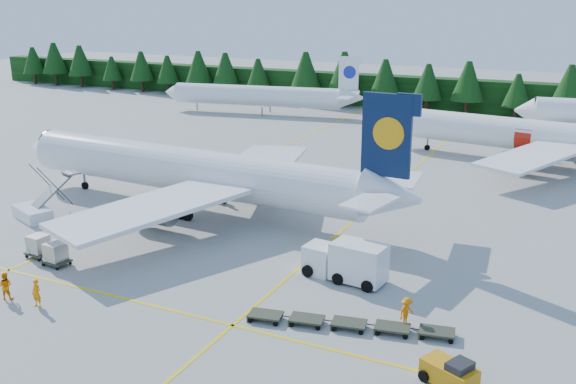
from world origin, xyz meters
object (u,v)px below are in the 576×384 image
at_px(airliner_navy, 182,170).
at_px(airliner_red, 521,135).
at_px(service_truck, 345,260).
at_px(baggage_tug, 450,373).
at_px(airstairs, 36,209).

xyz_separation_m(airliner_navy, airliner_red, (27.90, 34.11, -0.33)).
xyz_separation_m(service_truck, baggage_tug, (10.10, -10.42, -0.73)).
bearing_deg(airstairs, airliner_navy, 60.45).
height_order(airliner_navy, airstairs, airliner_navy).
height_order(airliner_red, service_truck, airliner_red).
relative_size(service_truck, baggage_tug, 1.96).
relative_size(airliner_navy, service_truck, 6.85).
xyz_separation_m(airliner_red, service_truck, (-7.22, -43.08, -2.05)).
distance_m(airliner_navy, airstairs, 14.24).
distance_m(airstairs, baggage_tug, 42.87).
relative_size(airliner_red, baggage_tug, 12.22).
bearing_deg(service_truck, airliner_red, 86.91).
height_order(airstairs, baggage_tug, airstairs).
xyz_separation_m(airliner_navy, airstairs, (-10.76, -8.83, -3.02)).
bearing_deg(airstairs, service_truck, 20.83).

